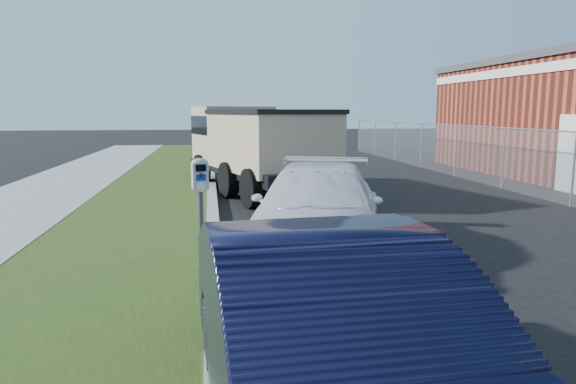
{
  "coord_description": "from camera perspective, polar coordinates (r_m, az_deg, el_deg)",
  "views": [
    {
      "loc": [
        -2.63,
        -7.06,
        2.28
      ],
      "look_at": [
        -1.4,
        1.0,
        1.0
      ],
      "focal_mm": 32.0,
      "sensor_mm": 36.0,
      "label": 1
    }
  ],
  "objects": [
    {
      "name": "ground",
      "position": [
        7.87,
        11.36,
        -8.1
      ],
      "size": [
        120.0,
        120.0,
        0.0
      ],
      "primitive_type": "plane",
      "color": "black",
      "rests_on": "ground"
    },
    {
      "name": "streetside",
      "position": [
        9.77,
        -26.01,
        -5.08
      ],
      "size": [
        6.12,
        50.0,
        0.15
      ],
      "color": "gray",
      "rests_on": "ground"
    },
    {
      "name": "chainlink_fence",
      "position": [
        16.53,
        22.89,
        4.7
      ],
      "size": [
        0.06,
        30.06,
        30.0
      ],
      "color": "slate",
      "rests_on": "ground"
    },
    {
      "name": "parking_meter",
      "position": [
        6.73,
        -9.71,
        0.12
      ],
      "size": [
        0.24,
        0.18,
        1.55
      ],
      "rotation": [
        0.0,
        0.0,
        0.21
      ],
      "color": "#3F4247",
      "rests_on": "ground"
    },
    {
      "name": "white_wagon",
      "position": [
        8.33,
        3.28,
        -1.94
      ],
      "size": [
        3.25,
        5.25,
        1.42
      ],
      "primitive_type": "imported",
      "rotation": [
        0.0,
        0.0,
        -0.28
      ],
      "color": "silver",
      "rests_on": "ground"
    },
    {
      "name": "navy_sedan",
      "position": [
        3.46,
        5.53,
        -17.61
      ],
      "size": [
        1.87,
        4.58,
        1.48
      ],
      "primitive_type": "imported",
      "rotation": [
        0.0,
        0.0,
        0.07
      ],
      "color": "black",
      "rests_on": "ground"
    },
    {
      "name": "dump_truck",
      "position": [
        14.83,
        -3.65,
        5.4
      ],
      "size": [
        3.98,
        6.6,
        2.44
      ],
      "rotation": [
        0.0,
        0.0,
        0.29
      ],
      "color": "black",
      "rests_on": "ground"
    }
  ]
}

